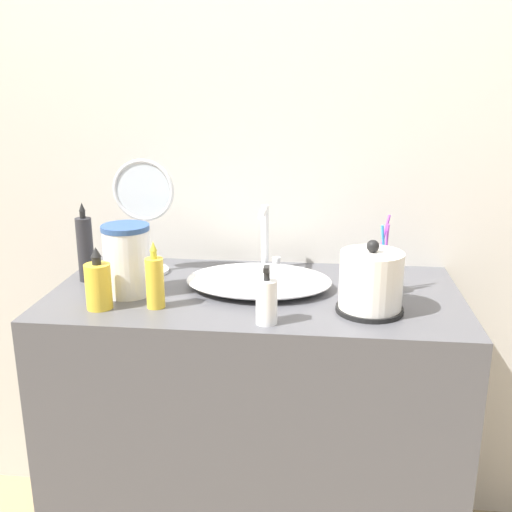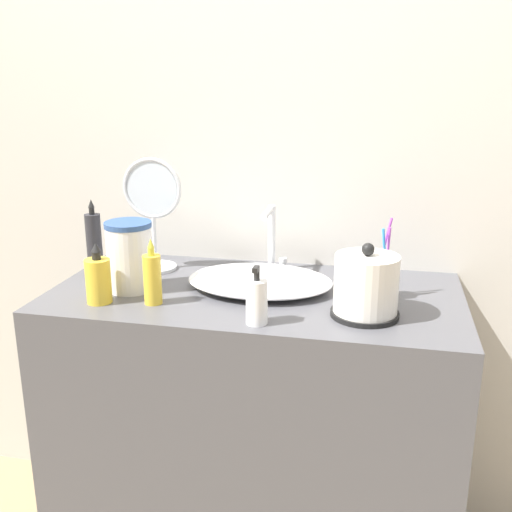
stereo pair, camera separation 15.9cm
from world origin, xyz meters
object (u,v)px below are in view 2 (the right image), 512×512
object	(u,v)px
faucet	(272,236)
toothbrush_cup	(382,279)
electric_kettle	(366,288)
hand_cream_bottle	(152,278)
water_pitcher	(130,256)
vanity_mirror	(153,209)
lotion_bottle	(257,301)
shampoo_bottle	(98,279)
mouthwash_bottle	(94,244)

from	to	relation	value
faucet	toothbrush_cup	size ratio (longest dim) A/B	0.93
electric_kettle	hand_cream_bottle	xyz separation A→B (m)	(-0.53, -0.03, -0.00)
toothbrush_cup	water_pitcher	xyz separation A→B (m)	(-0.67, -0.08, 0.04)
vanity_mirror	lotion_bottle	bearing A→B (deg)	-41.84
hand_cream_bottle	faucet	bearing A→B (deg)	52.68
shampoo_bottle	vanity_mirror	xyz separation A→B (m)	(0.04, 0.30, 0.12)
lotion_bottle	hand_cream_bottle	size ratio (longest dim) A/B	0.83
shampoo_bottle	water_pitcher	xyz separation A→B (m)	(0.04, 0.11, 0.03)
hand_cream_bottle	water_pitcher	world-z (taller)	water_pitcher
lotion_bottle	vanity_mirror	distance (m)	0.54
toothbrush_cup	shampoo_bottle	size ratio (longest dim) A/B	1.34
vanity_mirror	water_pitcher	distance (m)	0.21
electric_kettle	water_pitcher	size ratio (longest dim) A/B	0.97
faucet	toothbrush_cup	bearing A→B (deg)	-26.32
lotion_bottle	shampoo_bottle	distance (m)	0.43
mouthwash_bottle	vanity_mirror	distance (m)	0.20
shampoo_bottle	toothbrush_cup	bearing A→B (deg)	14.87
mouthwash_bottle	vanity_mirror	world-z (taller)	vanity_mirror
shampoo_bottle	vanity_mirror	distance (m)	0.32
shampoo_bottle	water_pitcher	size ratio (longest dim) A/B	0.84
mouthwash_bottle	shampoo_bottle	bearing A→B (deg)	-61.37
toothbrush_cup	water_pitcher	distance (m)	0.67
lotion_bottle	water_pitcher	size ratio (longest dim) A/B	0.75
faucet	electric_kettle	bearing A→B (deg)	-46.10
mouthwash_bottle	toothbrush_cup	bearing A→B (deg)	-1.29
electric_kettle	lotion_bottle	world-z (taller)	electric_kettle
water_pitcher	electric_kettle	bearing A→B (deg)	-5.31
hand_cream_bottle	water_pitcher	size ratio (longest dim) A/B	0.91
electric_kettle	water_pitcher	xyz separation A→B (m)	(-0.63, 0.06, 0.02)
electric_kettle	hand_cream_bottle	size ratio (longest dim) A/B	1.07
faucet	water_pitcher	xyz separation A→B (m)	(-0.35, -0.24, -0.01)
faucet	hand_cream_bottle	xyz separation A→B (m)	(-0.25, -0.33, -0.04)
electric_kettle	vanity_mirror	xyz separation A→B (m)	(-0.64, 0.25, 0.11)
toothbrush_cup	water_pitcher	world-z (taller)	toothbrush_cup
electric_kettle	vanity_mirror	distance (m)	0.69
electric_kettle	mouthwash_bottle	size ratio (longest dim) A/B	0.81
vanity_mirror	hand_cream_bottle	bearing A→B (deg)	-69.72
toothbrush_cup	vanity_mirror	xyz separation A→B (m)	(-0.67, 0.11, 0.13)
shampoo_bottle	vanity_mirror	bearing A→B (deg)	82.94
hand_cream_bottle	mouthwash_bottle	bearing A→B (deg)	143.71
electric_kettle	water_pitcher	bearing A→B (deg)	174.69
mouthwash_bottle	hand_cream_bottle	world-z (taller)	mouthwash_bottle
lotion_bottle	electric_kettle	bearing A→B (deg)	22.46
faucet	toothbrush_cup	distance (m)	0.36
electric_kettle	mouthwash_bottle	distance (m)	0.80
faucet	vanity_mirror	size ratio (longest dim) A/B	0.59
faucet	water_pitcher	bearing A→B (deg)	-145.54
shampoo_bottle	mouthwash_bottle	xyz separation A→B (m)	(-0.11, 0.21, 0.03)
mouthwash_bottle	vanity_mirror	xyz separation A→B (m)	(0.15, 0.09, 0.09)
vanity_mirror	shampoo_bottle	bearing A→B (deg)	-97.06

